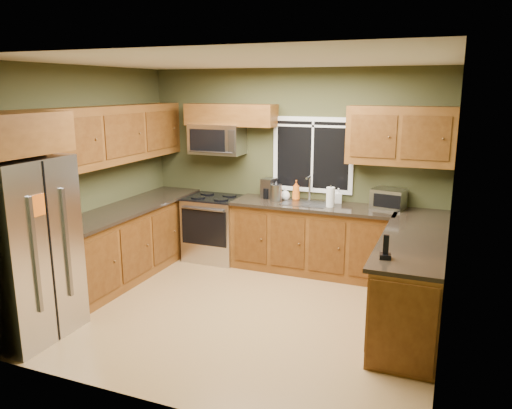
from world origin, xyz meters
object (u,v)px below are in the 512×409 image
Objects in this scene: toaster_oven at (388,199)px; cordless_phone at (386,251)px; soap_bottle_b at (338,196)px; paper_towel_roll at (330,197)px; soap_bottle_a at (296,190)px; soap_bottle_c at (285,193)px; kettle at (276,192)px; refrigerator at (23,250)px; coffee_maker at (268,189)px; microwave at (217,139)px; range at (214,227)px.

cordless_phone is (0.23, -1.98, -0.06)m from toaster_oven.
cordless_phone reaches higher than soap_bottle_b.
paper_towel_roll is 1.03× the size of soap_bottle_a.
toaster_oven is 2.60× the size of soap_bottle_c.
paper_towel_roll is (0.76, -0.04, -0.00)m from kettle.
soap_bottle_b is at bearing 50.69° from refrigerator.
toaster_oven is at bearing 96.77° from cordless_phone.
soap_bottle_a is 2.49m from cordless_phone.
refrigerator is 6.40× the size of kettle.
refrigerator is 3.85m from soap_bottle_b.
toaster_oven is 1.66× the size of coffee_maker.
refrigerator is at bearing -120.57° from kettle.
soap_bottle_b is 1.15× the size of soap_bottle_c.
soap_bottle_c is at bearing 0.00° from microwave.
cordless_phone is (1.47, -2.00, -0.07)m from soap_bottle_a.
soap_bottle_c is at bearing -166.38° from soap_bottle_a.
range is at bearing 76.03° from refrigerator.
microwave reaches higher than coffee_maker.
soap_bottle_c is (-0.72, -0.07, -0.01)m from soap_bottle_b.
cordless_phone is at bearing -62.25° from paper_towel_roll.
toaster_oven is (2.41, 0.01, -0.66)m from microwave.
soap_bottle_c is (1.72, 2.91, 0.13)m from refrigerator.
microwave reaches higher than soap_bottle_b.
coffee_maker is at bearing -177.98° from soap_bottle_b.
microwave is at bearing 171.54° from kettle.
coffee_maker reaches higher than soap_bottle_c.
kettle is at bearing -142.10° from soap_bottle_a.
coffee_maker is 0.98m from soap_bottle_b.
soap_bottle_c is at bearing -7.51° from coffee_maker.
refrigerator is 2.89m from range.
soap_bottle_b is (0.05, 0.25, -0.03)m from paper_towel_roll.
paper_towel_roll is 1.64× the size of soap_bottle_c.
paper_towel_roll is at bearing -164.97° from toaster_oven.
microwave is 3.37m from cordless_phone.
soap_bottle_c reaches higher than range.
microwave is at bearing -178.29° from soap_bottle_a.
refrigerator is at bearing -103.97° from range.
kettle is 0.17m from soap_bottle_c.
range is 1.80m from paper_towel_roll.
soap_bottle_a reaches higher than cordless_phone.
coffee_maker is 0.96× the size of paper_towel_roll.
kettle is at bearing -120.12° from soap_bottle_c.
cordless_phone is at bearing -36.71° from microwave.
soap_bottle_a is at bearing 178.71° from toaster_oven.
coffee_maker reaches higher than range.
soap_bottle_a is at bearing 157.72° from paper_towel_roll.
cordless_phone is at bearing -53.73° from soap_bottle_a.
soap_bottle_c is (1.03, 0.14, 0.56)m from range.
range is 3.33× the size of kettle.
range is (0.69, 2.77, -0.43)m from refrigerator.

